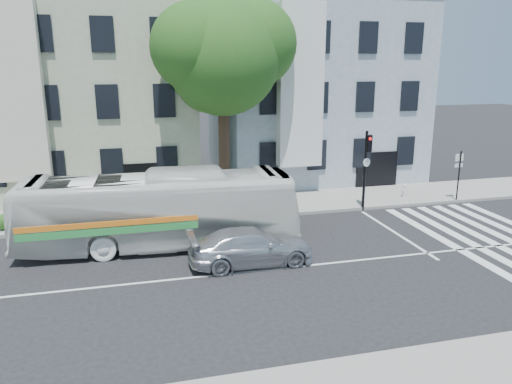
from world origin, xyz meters
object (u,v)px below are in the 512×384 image
object	(u,v)px
bus	(159,210)
traffic_signal	(366,160)
sedan	(251,247)
fire_hydrant	(405,190)

from	to	relation	value
bus	traffic_signal	bearing A→B (deg)	-73.15
traffic_signal	sedan	bearing A→B (deg)	-160.02
bus	traffic_signal	xyz separation A→B (m)	(10.31, 2.54, 1.06)
bus	fire_hydrant	world-z (taller)	bus
fire_hydrant	bus	bearing A→B (deg)	-163.65
fire_hydrant	sedan	bearing A→B (deg)	-147.22
bus	fire_hydrant	distance (m)	14.03
sedan	fire_hydrant	world-z (taller)	sedan
bus	sedan	bearing A→B (deg)	-127.49
traffic_signal	fire_hydrant	xyz separation A→B (m)	(3.12, 1.39, -2.09)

